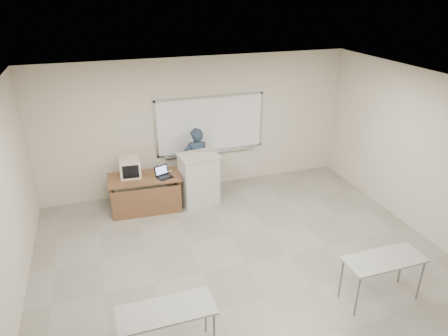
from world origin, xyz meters
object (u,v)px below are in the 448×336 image
object	(u,v)px
podium	(199,179)
crt_monitor	(130,167)
laptop	(164,174)
keyboard	(204,152)
instructor_desk	(146,188)
whiteboard	(210,125)
mouse	(170,171)
presenter	(197,161)

from	to	relation	value
podium	crt_monitor	world-z (taller)	crt_monitor
crt_monitor	laptop	xyz separation A→B (m)	(0.65, -0.25, -0.14)
podium	keyboard	world-z (taller)	keyboard
instructor_desk	crt_monitor	world-z (taller)	crt_monitor
podium	whiteboard	bearing A→B (deg)	49.73
whiteboard	laptop	world-z (taller)	whiteboard
podium	laptop	size ratio (longest dim) A/B	3.80
laptop	mouse	bearing A→B (deg)	28.93
laptop	presenter	distance (m)	0.94
crt_monitor	laptop	bearing A→B (deg)	-18.06
instructor_desk	podium	world-z (taller)	podium
whiteboard	keyboard	world-z (taller)	whiteboard
laptop	mouse	distance (m)	0.23
instructor_desk	podium	xyz separation A→B (m)	(1.13, 0.01, 0.02)
podium	presenter	world-z (taller)	presenter
laptop	crt_monitor	bearing A→B (deg)	137.96
presenter	instructor_desk	bearing A→B (deg)	23.98
podium	laptop	xyz separation A→B (m)	(-0.73, -0.03, 0.24)
whiteboard	podium	xyz separation A→B (m)	(-0.50, -0.77, -0.91)
mouse	keyboard	world-z (taller)	keyboard
crt_monitor	keyboard	world-z (taller)	keyboard
instructor_desk	keyboard	world-z (taller)	keyboard
crt_monitor	presenter	bearing A→B (deg)	12.01
keyboard	laptop	bearing A→B (deg)	-157.91
whiteboard	presenter	size ratio (longest dim) A/B	1.59
laptop	presenter	size ratio (longest dim) A/B	0.19
crt_monitor	instructor_desk	bearing A→B (deg)	-40.33
presenter	keyboard	bearing A→B (deg)	104.19
laptop	presenter	xyz separation A→B (m)	(0.81, 0.48, -0.03)
keyboard	presenter	bearing A→B (deg)	116.39
whiteboard	crt_monitor	bearing A→B (deg)	-163.93
crt_monitor	presenter	xyz separation A→B (m)	(1.46, 0.23, -0.16)
mouse	crt_monitor	bearing A→B (deg)	170.14
instructor_desk	laptop	distance (m)	0.47
podium	crt_monitor	distance (m)	1.45
laptop	mouse	size ratio (longest dim) A/B	2.94
keyboard	crt_monitor	bearing A→B (deg)	-170.23
whiteboard	keyboard	distance (m)	0.84
crt_monitor	whiteboard	bearing A→B (deg)	19.23
podium	presenter	bearing A→B (deg)	73.25
mouse	presenter	world-z (taller)	presenter
crt_monitor	keyboard	bearing A→B (deg)	-2.24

